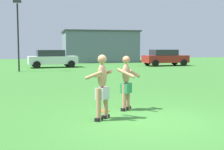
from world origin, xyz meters
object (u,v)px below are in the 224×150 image
(player_in_gray, at_px, (102,85))
(lamp_post, at_px, (18,28))
(player_with_cap, at_px, (126,80))
(car_white_near_post, at_px, (52,58))
(frisbee, at_px, (104,111))
(car_red_mid_lot, at_px, (165,57))

(player_in_gray, bearing_deg, lamp_post, 100.63)
(player_with_cap, relative_size, lamp_post, 0.31)
(player_in_gray, distance_m, car_white_near_post, 20.60)
(player_with_cap, distance_m, player_in_gray, 1.42)
(player_in_gray, relative_size, lamp_post, 0.32)
(player_in_gray, xyz_separation_m, lamp_post, (-3.12, 16.63, 2.39))
(player_in_gray, distance_m, frisbee, 1.37)
(car_white_near_post, bearing_deg, player_in_gray, -88.66)
(frisbee, height_order, lamp_post, lamp_post)
(player_in_gray, relative_size, car_red_mid_lot, 0.39)
(lamp_post, bearing_deg, player_in_gray, -79.37)
(frisbee, distance_m, lamp_post, 16.34)
(frisbee, bearing_deg, player_in_gray, -104.78)
(frisbee, relative_size, lamp_post, 0.06)
(car_white_near_post, bearing_deg, player_with_cap, -85.77)
(frisbee, distance_m, car_red_mid_lot, 21.98)
(player_with_cap, xyz_separation_m, lamp_post, (-4.09, 15.59, 2.40))
(player_in_gray, bearing_deg, car_white_near_post, 91.34)
(player_in_gray, height_order, frisbee, player_in_gray)
(car_white_near_post, distance_m, lamp_post, 5.37)
(frisbee, bearing_deg, player_with_cap, 4.09)
(player_in_gray, relative_size, frisbee, 5.80)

